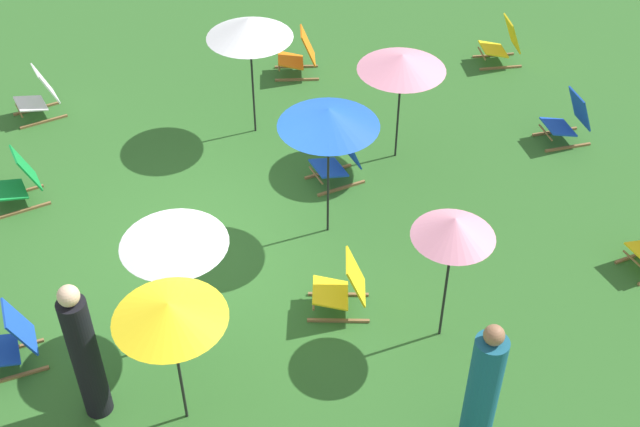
{
  "coord_description": "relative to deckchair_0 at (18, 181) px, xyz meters",
  "views": [
    {
      "loc": [
        8.08,
        -0.44,
        7.54
      ],
      "look_at": [
        0.0,
        1.2,
        0.5
      ],
      "focal_mm": 46.64,
      "sensor_mm": 36.0,
      "label": 1
    }
  ],
  "objects": [
    {
      "name": "deckchair_2",
      "position": [
        3.0,
        0.12,
        0.0
      ],
      "size": [
        0.6,
        0.83,
        0.83
      ],
      "rotation": [
        0.0,
        0.0,
        0.18
      ],
      "color": "olive",
      "rests_on": "ground"
    },
    {
      "name": "deckchair_11",
      "position": [
        -2.34,
        8.03,
        0.0
      ],
      "size": [
        0.52,
        0.79,
        0.83
      ],
      "rotation": [
        0.0,
        0.0,
        -0.06
      ],
      "color": "olive",
      "rests_on": "ground"
    },
    {
      "name": "umbrella_3",
      "position": [
        1.45,
        4.11,
        1.47
      ],
      "size": [
        1.28,
        1.28,
        1.97
      ],
      "color": "black",
      "rests_on": "ground"
    },
    {
      "name": "deckchair_1",
      "position": [
        2.91,
        3.99,
        0.0
      ],
      "size": [
        0.63,
        0.85,
        0.83
      ],
      "rotation": [
        0.0,
        0.0,
        -0.22
      ],
      "color": "olive",
      "rests_on": "ground"
    },
    {
      "name": "person_1",
      "position": [
        3.83,
        1.05,
        0.53
      ],
      "size": [
        0.35,
        0.35,
        1.88
      ],
      "rotation": [
        0.0,
        0.0,
        6.1
      ],
      "color": "black",
      "rests_on": "ground"
    },
    {
      "name": "deckchair_4",
      "position": [
        -2.21,
        0.16,
        0.0
      ],
      "size": [
        0.68,
        0.87,
        0.83
      ],
      "rotation": [
        0.0,
        0.0,
        0.3
      ],
      "color": "olive",
      "rests_on": "ground"
    },
    {
      "name": "deckchair_6",
      "position": [
        -2.65,
        4.47,
        0.0
      ],
      "size": [
        0.59,
        0.82,
        0.83
      ],
      "rotation": [
        0.0,
        0.0,
        -0.15
      ],
      "color": "olive",
      "rests_on": "ground"
    },
    {
      "name": "umbrella_5",
      "position": [
        -0.02,
        5.46,
        1.24
      ],
      "size": [
        1.26,
        1.26,
        1.73
      ],
      "color": "black",
      "rests_on": "ground"
    },
    {
      "name": "deckchair_9",
      "position": [
        0.11,
        8.16,
        0.0
      ],
      "size": [
        0.52,
        0.79,
        0.83
      ],
      "rotation": [
        0.0,
        0.0,
        0.06
      ],
      "color": "olive",
      "rests_on": "ground"
    },
    {
      "name": "umbrella_4",
      "position": [
        3.54,
        5.03,
        1.32
      ],
      "size": [
        0.92,
        0.92,
        1.82
      ],
      "color": "black",
      "rests_on": "ground"
    },
    {
      "name": "person_0",
      "position": [
        5.02,
        4.93,
        0.45
      ],
      "size": [
        0.43,
        0.43,
        1.75
      ],
      "rotation": [
        0.0,
        0.0,
        2.8
      ],
      "color": "#195972",
      "rests_on": "ground"
    },
    {
      "name": "deckchair_0",
      "position": [
        0.0,
        0.0,
        0.0
      ],
      "size": [
        0.67,
        0.86,
        0.83
      ],
      "rotation": [
        0.0,
        0.0,
        0.28
      ],
      "color": "olive",
      "rests_on": "ground"
    },
    {
      "name": "umbrella_1",
      "position": [
        4.13,
        1.98,
        1.29
      ],
      "size": [
        1.14,
        1.14,
        1.78
      ],
      "color": "black",
      "rests_on": "ground"
    },
    {
      "name": "deckchair_5",
      "position": [
        0.4,
        4.48,
        0.0
      ],
      "size": [
        0.64,
        0.85,
        0.83
      ],
      "rotation": [
        0.0,
        0.0,
        0.24
      ],
      "color": "olive",
      "rests_on": "ground"
    },
    {
      "name": "umbrella_2",
      "position": [
        -1.1,
        3.47,
        1.43
      ],
      "size": [
        1.27,
        1.27,
        1.96
      ],
      "color": "black",
      "rests_on": "ground"
    },
    {
      "name": "umbrella_0",
      "position": [
        3.02,
        2.09,
        1.26
      ],
      "size": [
        1.18,
        1.18,
        1.75
      ],
      "color": "black",
      "rests_on": "ground"
    },
    {
      "name": "ground_plane",
      "position": [
        1.67,
        2.75,
        -0.37
      ],
      "size": [
        40.0,
        40.0,
        0.0
      ],
      "primitive_type": "plane",
      "color": "#2D6026"
    }
  ]
}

